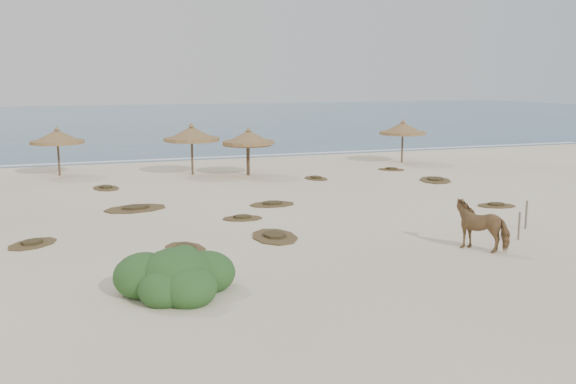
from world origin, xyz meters
The scene contains 23 objects.
ground centered at (0.00, 0.00, 0.00)m, with size 160.00×160.00×0.00m, color beige.
ocean centered at (0.00, 75.00, 0.00)m, with size 200.00×100.00×0.01m, color #285379.
foam_line centered at (0.00, 26.00, 0.00)m, with size 70.00×0.60×0.01m, color white.
palapa_1 centered at (-10.28, 20.30, 2.36)m, with size 4.23×4.23×3.04m.
palapa_2 centered at (-2.43, 17.94, 2.50)m, with size 3.80×3.80×3.23m.
palapa_3 centered at (0.81, 16.46, 2.32)m, with size 4.22×4.22×2.99m.
palapa_4 centered at (0.74, 16.53, 2.21)m, with size 3.91×3.91×2.85m.
palapa_5 centered at (12.78, 18.68, 2.40)m, with size 3.81×3.81×3.09m.
horse centered at (3.81, -2.96, 0.86)m, with size 0.93×2.04×1.72m, color olive.
fence_post_near centered at (5.92, -2.33, 0.53)m, with size 0.08×0.08×1.05m, color #6B5E50.
fence_post_far centered at (7.37, -0.97, 0.57)m, with size 0.08×0.08×1.15m, color #6B5E50.
bush centered at (-7.19, -4.22, 0.51)m, with size 3.44×3.03×1.54m.
scrub_0 centered at (-11.23, 2.92, 0.05)m, with size 2.33×2.35×0.16m.
scrub_1 centered at (-6.99, 8.17, 0.05)m, with size 3.22×2.43×0.16m.
scrub_2 centered at (-2.89, 4.54, 0.05)m, with size 1.86×1.35×0.16m.
scrub_3 centered at (-0.73, 7.04, 0.05)m, with size 2.21×1.43×0.16m.
scrub_4 centered at (9.14, 3.22, 0.05)m, with size 2.07×1.67×0.16m.
scrub_5 centered at (10.59, 10.81, 0.05)m, with size 2.77×3.25×0.16m.
scrub_6 centered at (-7.90, 14.39, 0.05)m, with size 1.74×2.27×0.16m.
scrub_7 centered at (4.20, 13.73, 0.05)m, with size 1.51×2.00×0.16m.
scrub_9 centered at (-2.60, 1.02, 0.05)m, with size 1.85×2.70×0.16m.
scrub_10 centered at (10.28, 15.61, 0.05)m, with size 2.07×1.97×0.16m.
scrub_11 centered at (-6.12, 0.38, 0.05)m, with size 1.66×2.26×0.16m.
Camera 1 is at (-9.96, -21.45, 5.99)m, focal length 40.00 mm.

